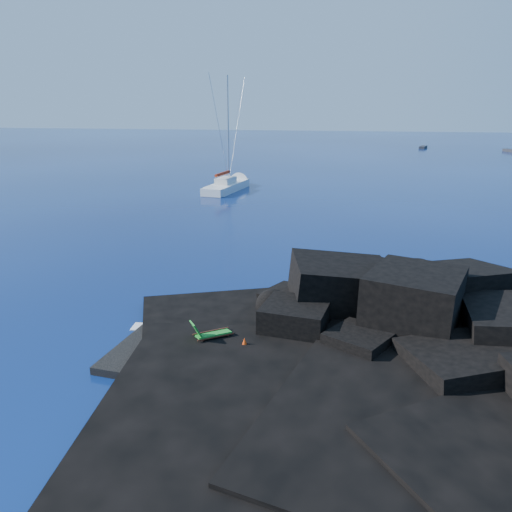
{
  "coord_description": "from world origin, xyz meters",
  "views": [
    {
      "loc": [
        10.17,
        -18.93,
        10.85
      ],
      "look_at": [
        4.85,
        9.57,
        2.0
      ],
      "focal_mm": 35.0,
      "sensor_mm": 36.0,
      "label": 1
    }
  ],
  "objects_px": {
    "sunbather": "(169,347)",
    "distant_boat_a": "(423,148)",
    "deck_chair": "(213,329)",
    "marker_cone": "(245,344)",
    "distant_boat_b": "(511,152)",
    "sailboat": "(228,190)"
  },
  "relations": [
    {
      "from": "sunbather",
      "to": "distant_boat_a",
      "type": "relative_size",
      "value": 0.39
    },
    {
      "from": "sailboat",
      "to": "deck_chair",
      "type": "relative_size",
      "value": 7.9
    },
    {
      "from": "deck_chair",
      "to": "distant_boat_a",
      "type": "relative_size",
      "value": 0.42
    },
    {
      "from": "distant_boat_b",
      "to": "distant_boat_a",
      "type": "bearing_deg",
      "value": 137.74
    },
    {
      "from": "sailboat",
      "to": "sunbather",
      "type": "relative_size",
      "value": 8.36
    },
    {
      "from": "sailboat",
      "to": "distant_boat_a",
      "type": "xyz_separation_m",
      "value": [
        33.85,
        72.65,
        0.0
      ]
    },
    {
      "from": "sunbather",
      "to": "distant_boat_b",
      "type": "bearing_deg",
      "value": 81.38
    },
    {
      "from": "deck_chair",
      "to": "distant_boat_a",
      "type": "xyz_separation_m",
      "value": [
        24.0,
        115.75,
        -0.98
      ]
    },
    {
      "from": "sailboat",
      "to": "distant_boat_b",
      "type": "xyz_separation_m",
      "value": [
        52.96,
        65.42,
        0.0
      ]
    },
    {
      "from": "marker_cone",
      "to": "distant_boat_a",
      "type": "distance_m",
      "value": 118.41
    },
    {
      "from": "deck_chair",
      "to": "marker_cone",
      "type": "relative_size",
      "value": 3.09
    },
    {
      "from": "deck_chair",
      "to": "marker_cone",
      "type": "height_order",
      "value": "deck_chair"
    },
    {
      "from": "deck_chair",
      "to": "distant_boat_a",
      "type": "height_order",
      "value": "deck_chair"
    },
    {
      "from": "deck_chair",
      "to": "distant_boat_b",
      "type": "relative_size",
      "value": 0.39
    },
    {
      "from": "deck_chair",
      "to": "distant_boat_a",
      "type": "distance_m",
      "value": 118.22
    },
    {
      "from": "distant_boat_b",
      "to": "sailboat",
      "type": "bearing_deg",
      "value": -150.55
    },
    {
      "from": "sunbather",
      "to": "marker_cone",
      "type": "xyz_separation_m",
      "value": [
        3.31,
        0.66,
        0.13
      ]
    },
    {
      "from": "sunbather",
      "to": "marker_cone",
      "type": "distance_m",
      "value": 3.38
    },
    {
      "from": "sailboat",
      "to": "deck_chair",
      "type": "bearing_deg",
      "value": -68.32
    },
    {
      "from": "marker_cone",
      "to": "distant_boat_a",
      "type": "bearing_deg",
      "value": 79.08
    },
    {
      "from": "deck_chair",
      "to": "sunbather",
      "type": "height_order",
      "value": "deck_chair"
    },
    {
      "from": "deck_chair",
      "to": "sunbather",
      "type": "bearing_deg",
      "value": 177.8
    }
  ]
}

